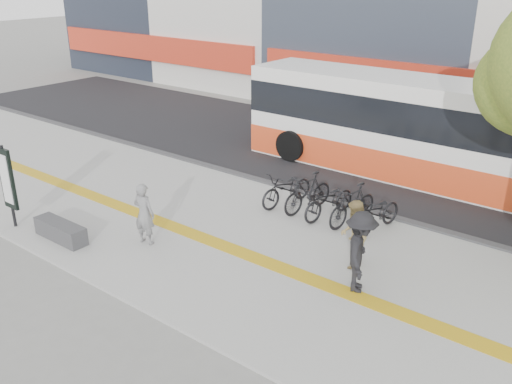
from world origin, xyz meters
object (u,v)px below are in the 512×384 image
Objects in this scene: pedestrian_dark at (360,252)px; signboard at (7,180)px; pedestrian_tan at (353,234)px; seated_woman at (144,214)px; bus at (420,132)px; bench at (61,231)px.

signboard is at bearing 83.96° from pedestrian_dark.
signboard is 8.69m from pedestrian_tan.
pedestrian_tan is (4.50, 2.11, 0.01)m from seated_woman.
seated_woman is at bearing -111.06° from bus.
pedestrian_dark is at bearing -176.10° from seated_woman.
pedestrian_tan is 1.02m from pedestrian_dark.
bus is at bearing 56.25° from signboard.
seated_woman is (-3.28, -8.53, -0.66)m from bus.
signboard is 1.42× the size of seated_woman.
signboard is 3.74m from seated_woman.
pedestrian_dark is at bearing 19.64° from bench.
signboard is 12.03m from bus.
pedestrian_tan is at bearing -79.32° from bus.
bench is at bearing 10.81° from signboard.
bus is at bearing 62.34° from bench.
signboard is 8.94m from pedestrian_dark.
bus is (6.68, 10.01, 0.15)m from signboard.
signboard is at bearing -123.75° from bus.
signboard reaches higher than pedestrian_dark.
pedestrian_dark reaches higher than bench.
pedestrian_dark is (1.81, -7.24, -0.55)m from bus.
pedestrian_dark is (5.09, 1.29, 0.11)m from seated_woman.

